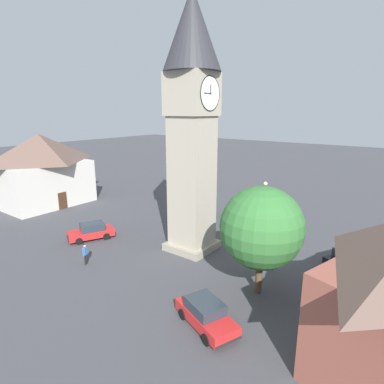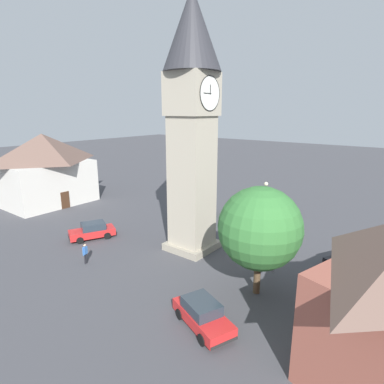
{
  "view_description": "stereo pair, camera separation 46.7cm",
  "coord_description": "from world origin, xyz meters",
  "px_view_note": "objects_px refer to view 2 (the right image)",
  "views": [
    {
      "loc": [
        20.55,
        15.47,
        11.7
      ],
      "look_at": [
        0.0,
        0.0,
        5.11
      ],
      "focal_mm": 29.62,
      "sensor_mm": 36.0,
      "label": 1
    },
    {
      "loc": [
        20.26,
        15.84,
        11.7
      ],
      "look_at": [
        0.0,
        0.0,
        5.11
      ],
      "focal_mm": 29.62,
      "sensor_mm": 36.0,
      "label": 2
    }
  ],
  "objects_px": {
    "pedestrian": "(85,252)",
    "road_sign": "(275,249)",
    "car_white_side": "(351,259)",
    "lamp_post": "(265,203)",
    "clock_tower": "(192,105)",
    "tree": "(260,228)",
    "building_terrace_right": "(45,168)",
    "car_blue_kerb": "(202,314)",
    "car_red_corner": "(205,209)",
    "car_silver_kerb": "(92,231)"
  },
  "relations": [
    {
      "from": "pedestrian",
      "to": "road_sign",
      "type": "bearing_deg",
      "value": 122.35
    },
    {
      "from": "car_white_side",
      "to": "lamp_post",
      "type": "relative_size",
      "value": 0.8
    },
    {
      "from": "clock_tower",
      "to": "pedestrian",
      "type": "bearing_deg",
      "value": -33.23
    },
    {
      "from": "tree",
      "to": "building_terrace_right",
      "type": "distance_m",
      "value": 31.37
    },
    {
      "from": "car_blue_kerb",
      "to": "car_white_side",
      "type": "height_order",
      "value": "same"
    },
    {
      "from": "clock_tower",
      "to": "tree",
      "type": "distance_m",
      "value": 11.16
    },
    {
      "from": "tree",
      "to": "road_sign",
      "type": "xyz_separation_m",
      "value": [
        -3.24,
        -0.25,
        -2.65
      ]
    },
    {
      "from": "car_red_corner",
      "to": "building_terrace_right",
      "type": "bearing_deg",
      "value": -66.3
    },
    {
      "from": "car_silver_kerb",
      "to": "car_blue_kerb",
      "type": "bearing_deg",
      "value": 76.31
    },
    {
      "from": "clock_tower",
      "to": "car_white_side",
      "type": "relative_size",
      "value": 4.68
    },
    {
      "from": "car_blue_kerb",
      "to": "lamp_post",
      "type": "bearing_deg",
      "value": -168.4
    },
    {
      "from": "car_white_side",
      "to": "tree",
      "type": "height_order",
      "value": "tree"
    },
    {
      "from": "car_silver_kerb",
      "to": "car_red_corner",
      "type": "relative_size",
      "value": 1.01
    },
    {
      "from": "clock_tower",
      "to": "road_sign",
      "type": "xyz_separation_m",
      "value": [
        -0.36,
        7.42,
        -10.22
      ]
    },
    {
      "from": "car_blue_kerb",
      "to": "car_white_side",
      "type": "xyz_separation_m",
      "value": [
        -12.45,
        4.93,
        0.0
      ]
    },
    {
      "from": "car_white_side",
      "to": "tree",
      "type": "distance_m",
      "value": 9.36
    },
    {
      "from": "clock_tower",
      "to": "car_white_side",
      "type": "bearing_deg",
      "value": 111.46
    },
    {
      "from": "clock_tower",
      "to": "pedestrian",
      "type": "height_order",
      "value": "clock_tower"
    },
    {
      "from": "tree",
      "to": "car_red_corner",
      "type": "bearing_deg",
      "value": -132.32
    },
    {
      "from": "car_red_corner",
      "to": "tree",
      "type": "height_order",
      "value": "tree"
    },
    {
      "from": "car_blue_kerb",
      "to": "car_white_side",
      "type": "relative_size",
      "value": 1.01
    },
    {
      "from": "pedestrian",
      "to": "lamp_post",
      "type": "xyz_separation_m",
      "value": [
        -12.87,
        8.98,
        2.67
      ]
    },
    {
      "from": "car_blue_kerb",
      "to": "pedestrian",
      "type": "xyz_separation_m",
      "value": [
        -0.41,
        -11.71,
        0.25
      ]
    },
    {
      "from": "car_red_corner",
      "to": "car_white_side",
      "type": "height_order",
      "value": "same"
    },
    {
      "from": "clock_tower",
      "to": "building_terrace_right",
      "type": "xyz_separation_m",
      "value": [
        0.37,
        -23.59,
        -7.53
      ]
    },
    {
      "from": "tree",
      "to": "clock_tower",
      "type": "bearing_deg",
      "value": -110.57
    },
    {
      "from": "clock_tower",
      "to": "tree",
      "type": "relative_size",
      "value": 2.87
    },
    {
      "from": "car_white_side",
      "to": "building_terrace_right",
      "type": "height_order",
      "value": "building_terrace_right"
    },
    {
      "from": "pedestrian",
      "to": "building_terrace_right",
      "type": "distance_m",
      "value": 20.33
    },
    {
      "from": "car_blue_kerb",
      "to": "lamp_post",
      "type": "height_order",
      "value": "lamp_post"
    },
    {
      "from": "clock_tower",
      "to": "car_blue_kerb",
      "type": "relative_size",
      "value": 4.66
    },
    {
      "from": "road_sign",
      "to": "car_white_side",
      "type": "bearing_deg",
      "value": 134.38
    },
    {
      "from": "car_blue_kerb",
      "to": "car_red_corner",
      "type": "bearing_deg",
      "value": -144.81
    },
    {
      "from": "car_red_corner",
      "to": "lamp_post",
      "type": "bearing_deg",
      "value": 72.86
    },
    {
      "from": "car_blue_kerb",
      "to": "car_red_corner",
      "type": "distance_m",
      "value": 19.45
    },
    {
      "from": "car_white_side",
      "to": "tree",
      "type": "relative_size",
      "value": 0.61
    },
    {
      "from": "lamp_post",
      "to": "road_sign",
      "type": "xyz_separation_m",
      "value": [
        5.1,
        3.3,
        -1.78
      ]
    },
    {
      "from": "lamp_post",
      "to": "pedestrian",
      "type": "bearing_deg",
      "value": -34.9
    },
    {
      "from": "car_red_corner",
      "to": "car_white_side",
      "type": "distance_m",
      "value": 16.51
    },
    {
      "from": "car_red_corner",
      "to": "car_white_side",
      "type": "xyz_separation_m",
      "value": [
        3.44,
        16.14,
        0.0
      ]
    },
    {
      "from": "car_white_side",
      "to": "pedestrian",
      "type": "relative_size",
      "value": 2.62
    },
    {
      "from": "pedestrian",
      "to": "car_blue_kerb",
      "type": "bearing_deg",
      "value": 88.01
    },
    {
      "from": "car_red_corner",
      "to": "pedestrian",
      "type": "distance_m",
      "value": 15.5
    },
    {
      "from": "clock_tower",
      "to": "lamp_post",
      "type": "bearing_deg",
      "value": 142.92
    },
    {
      "from": "car_blue_kerb",
      "to": "road_sign",
      "type": "relative_size",
      "value": 1.59
    },
    {
      "from": "pedestrian",
      "to": "building_terrace_right",
      "type": "xyz_separation_m",
      "value": [
        -7.05,
        -18.73,
        3.59
      ]
    },
    {
      "from": "clock_tower",
      "to": "road_sign",
      "type": "distance_m",
      "value": 12.64
    },
    {
      "from": "clock_tower",
      "to": "car_blue_kerb",
      "type": "distance_m",
      "value": 15.4
    },
    {
      "from": "pedestrian",
      "to": "lamp_post",
      "type": "distance_m",
      "value": 15.92
    },
    {
      "from": "car_white_side",
      "to": "road_sign",
      "type": "bearing_deg",
      "value": -45.62
    }
  ]
}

